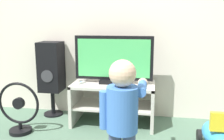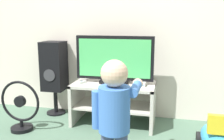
{
  "view_description": "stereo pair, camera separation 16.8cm",
  "coord_description": "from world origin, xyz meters",
  "px_view_note": "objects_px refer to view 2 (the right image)",
  "views": [
    {
      "loc": [
        0.44,
        -2.5,
        1.2
      ],
      "look_at": [
        0.0,
        0.15,
        0.66
      ],
      "focal_mm": 40.0,
      "sensor_mm": 36.0,
      "label": 1
    },
    {
      "loc": [
        0.6,
        -2.47,
        1.2
      ],
      "look_at": [
        0.0,
        0.15,
        0.66
      ],
      "focal_mm": 40.0,
      "sensor_mm": 36.0,
      "label": 2
    }
  ],
  "objects_px": {
    "ride_on_toy": "(217,137)",
    "television": "(114,60)",
    "speaker_tower": "(54,68)",
    "remote_primary": "(82,82)",
    "floor_fan": "(21,108)",
    "game_console": "(144,84)",
    "child": "(115,110)"
  },
  "relations": [
    {
      "from": "game_console",
      "to": "floor_fan",
      "type": "distance_m",
      "value": 1.38
    },
    {
      "from": "child",
      "to": "speaker_tower",
      "type": "height_order",
      "value": "speaker_tower"
    },
    {
      "from": "child",
      "to": "floor_fan",
      "type": "bearing_deg",
      "value": 153.84
    },
    {
      "from": "television",
      "to": "game_console",
      "type": "relative_size",
      "value": 5.73
    },
    {
      "from": "game_console",
      "to": "child",
      "type": "xyz_separation_m",
      "value": [
        -0.12,
        -0.98,
        0.04
      ]
    },
    {
      "from": "ride_on_toy",
      "to": "television",
      "type": "bearing_deg",
      "value": 154.74
    },
    {
      "from": "remote_primary",
      "to": "child",
      "type": "bearing_deg",
      "value": -57.35
    },
    {
      "from": "television",
      "to": "speaker_tower",
      "type": "xyz_separation_m",
      "value": [
        -0.81,
        0.12,
        -0.14
      ]
    },
    {
      "from": "speaker_tower",
      "to": "television",
      "type": "bearing_deg",
      "value": -8.26
    },
    {
      "from": "ride_on_toy",
      "to": "game_console",
      "type": "bearing_deg",
      "value": 147.47
    },
    {
      "from": "child",
      "to": "speaker_tower",
      "type": "xyz_separation_m",
      "value": [
        -1.04,
        1.14,
        0.06
      ]
    },
    {
      "from": "remote_primary",
      "to": "floor_fan",
      "type": "distance_m",
      "value": 0.72
    },
    {
      "from": "floor_fan",
      "to": "ride_on_toy",
      "type": "height_order",
      "value": "floor_fan"
    },
    {
      "from": "television",
      "to": "ride_on_toy",
      "type": "relative_size",
      "value": 1.81
    },
    {
      "from": "remote_primary",
      "to": "floor_fan",
      "type": "height_order",
      "value": "floor_fan"
    },
    {
      "from": "remote_primary",
      "to": "floor_fan",
      "type": "bearing_deg",
      "value": -149.73
    },
    {
      "from": "ride_on_toy",
      "to": "speaker_tower",
      "type": "bearing_deg",
      "value": 161.73
    },
    {
      "from": "remote_primary",
      "to": "child",
      "type": "distance_m",
      "value": 1.1
    },
    {
      "from": "television",
      "to": "remote_primary",
      "type": "xyz_separation_m",
      "value": [
        -0.36,
        -0.1,
        -0.26
      ]
    },
    {
      "from": "television",
      "to": "speaker_tower",
      "type": "bearing_deg",
      "value": 171.74
    },
    {
      "from": "game_console",
      "to": "remote_primary",
      "type": "bearing_deg",
      "value": -175.8
    },
    {
      "from": "television",
      "to": "game_console",
      "type": "height_order",
      "value": "television"
    },
    {
      "from": "game_console",
      "to": "child",
      "type": "relative_size",
      "value": 0.17
    },
    {
      "from": "game_console",
      "to": "speaker_tower",
      "type": "xyz_separation_m",
      "value": [
        -1.15,
        0.16,
        0.1
      ]
    },
    {
      "from": "television",
      "to": "speaker_tower",
      "type": "height_order",
      "value": "television"
    },
    {
      "from": "ride_on_toy",
      "to": "child",
      "type": "bearing_deg",
      "value": -147.57
    },
    {
      "from": "floor_fan",
      "to": "ride_on_toy",
      "type": "relative_size",
      "value": 1.14
    },
    {
      "from": "game_console",
      "to": "floor_fan",
      "type": "relative_size",
      "value": 0.28
    },
    {
      "from": "remote_primary",
      "to": "ride_on_toy",
      "type": "bearing_deg",
      "value": -15.78
    },
    {
      "from": "television",
      "to": "child",
      "type": "xyz_separation_m",
      "value": [
        0.23,
        -1.02,
        -0.21
      ]
    },
    {
      "from": "speaker_tower",
      "to": "floor_fan",
      "type": "bearing_deg",
      "value": -104.64
    },
    {
      "from": "television",
      "to": "child",
      "type": "relative_size",
      "value": 0.97
    }
  ]
}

